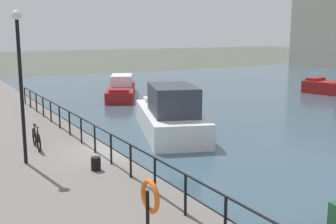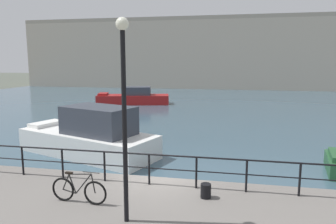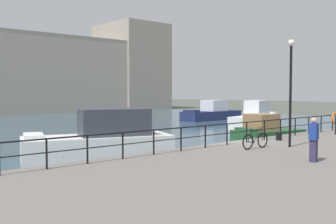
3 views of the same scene
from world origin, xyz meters
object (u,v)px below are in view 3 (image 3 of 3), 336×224
object	(u,v)px
moored_green_narrowboat	(256,118)
mooring_bollard	(279,136)
moored_harbor_tender	(212,113)
moored_white_yacht	(102,139)
moored_red_daysailer	(266,130)
parked_bicycle	(255,140)
life_ring_stand	(335,119)
standing_person	(314,139)
quay_lamp_post	(291,80)

from	to	relation	value
moored_green_narrowboat	mooring_bollard	size ratio (longest dim) A/B	18.28
moored_harbor_tender	moored_green_narrowboat	world-z (taller)	moored_green_narrowboat
moored_harbor_tender	moored_white_yacht	size ratio (longest dim) A/B	1.04
moored_harbor_tender	moored_red_daysailer	distance (m)	21.04
parked_bicycle	life_ring_stand	xyz separation A→B (m)	(8.74, 0.42, 0.59)
mooring_bollard	standing_person	xyz separation A→B (m)	(-4.85, -4.66, 0.64)
moored_red_daysailer	mooring_bollard	size ratio (longest dim) A/B	13.50
moored_green_narrowboat	quay_lamp_post	distance (m)	22.60
standing_person	moored_green_narrowboat	bearing A→B (deg)	115.65
moored_red_daysailer	standing_person	world-z (taller)	standing_person
mooring_bollard	moored_green_narrowboat	bearing A→B (deg)	39.61
parked_bicycle	life_ring_stand	distance (m)	8.77
moored_white_yacht	quay_lamp_post	size ratio (longest dim) A/B	1.68
mooring_bollard	quay_lamp_post	distance (m)	4.02
moored_red_daysailer	life_ring_stand	bearing A→B (deg)	79.39
quay_lamp_post	standing_person	distance (m)	4.72
mooring_bollard	parked_bicycle	bearing A→B (deg)	-163.37
parked_bicycle	life_ring_stand	world-z (taller)	life_ring_stand
mooring_bollard	quay_lamp_post	bearing A→B (deg)	-136.08
moored_red_daysailer	moored_white_yacht	bearing A→B (deg)	7.19
life_ring_stand	mooring_bollard	bearing A→B (deg)	172.66
moored_red_daysailer	standing_person	xyz separation A→B (m)	(-12.53, -10.83, 1.26)
life_ring_stand	standing_person	world-z (taller)	standing_person
moored_white_yacht	quay_lamp_post	world-z (taller)	quay_lamp_post
mooring_bollard	quay_lamp_post	world-z (taller)	quay_lamp_post
life_ring_stand	standing_person	distance (m)	10.74
parked_bicycle	moored_harbor_tender	bearing A→B (deg)	49.18
moored_red_daysailer	mooring_bollard	distance (m)	9.87
moored_red_daysailer	life_ring_stand	distance (m)	7.42
moored_red_daysailer	parked_bicycle	xyz separation A→B (m)	(-11.29, -7.25, 0.79)
moored_green_narrowboat	parked_bicycle	distance (m)	23.24
moored_white_yacht	standing_person	xyz separation A→B (m)	(2.13, -11.53, 0.88)
standing_person	moored_red_daysailer	bearing A→B (deg)	115.81
moored_white_yacht	moored_harbor_tender	bearing A→B (deg)	-129.16
moored_white_yacht	mooring_bollard	xyz separation A→B (m)	(6.98, -6.87, 0.24)
mooring_bollard	quay_lamp_post	size ratio (longest dim) A/B	0.09
life_ring_stand	quay_lamp_post	bearing A→B (deg)	-170.49
mooring_bollard	standing_person	bearing A→B (deg)	-136.17
parked_bicycle	life_ring_stand	bearing A→B (deg)	6.33
moored_green_narrowboat	mooring_bollard	bearing A→B (deg)	-151.41
parked_bicycle	standing_person	xyz separation A→B (m)	(-1.23, -3.58, 0.47)
parked_bicycle	standing_person	distance (m)	3.81
moored_white_yacht	moored_red_daysailer	size ratio (longest dim) A/B	1.46
moored_harbor_tender	life_ring_stand	world-z (taller)	moored_harbor_tender
moored_harbor_tender	moored_red_daysailer	size ratio (longest dim) A/B	1.52
moored_green_narrowboat	standing_person	size ratio (longest dim) A/B	4.76
life_ring_stand	standing_person	xyz separation A→B (m)	(-9.97, -4.00, -0.11)
moored_white_yacht	moored_red_daysailer	world-z (taller)	moored_white_yacht
moored_white_yacht	moored_green_narrowboat	world-z (taller)	moored_green_narrowboat
quay_lamp_post	life_ring_stand	bearing A→B (deg)	9.51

